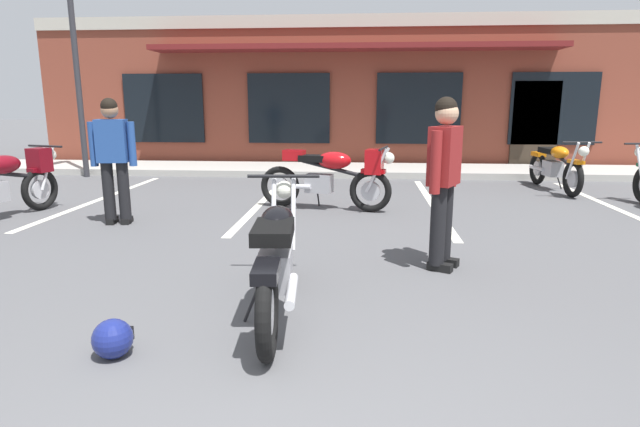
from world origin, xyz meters
TOP-DOWN VIEW (x-y plane):
  - ground_plane at (0.00, 3.44)m, footprint 80.00×80.00m
  - sidewalk_kerb at (0.00, 10.56)m, footprint 22.00×1.80m
  - brick_storefront_building at (0.00, 14.64)m, footprint 15.91×6.95m
  - painted_stall_lines at (-0.00, 6.96)m, footprint 8.48×4.80m
  - motorcycle_foreground_classic at (-0.40, 2.37)m, footprint 0.66×2.11m
  - motorcycle_red_sportbike at (-0.22, 6.37)m, footprint 2.09×0.79m
  - motorcycle_black_cruiser at (-4.79, 5.40)m, footprint 0.89×2.06m
  - motorcycle_blue_standard at (3.81, 8.45)m, footprint 0.66×2.11m
  - person_in_black_shirt at (-3.03, 5.19)m, footprint 0.61×0.32m
  - person_by_back_row at (1.03, 3.63)m, footprint 0.39×0.58m
  - helmet_on_pavement at (-1.35, 1.56)m, footprint 0.26×0.26m
  - parking_lot_lamp_post at (-5.79, 9.36)m, footprint 0.24×0.76m

SIDE VIEW (x-z plane):
  - ground_plane at x=0.00m, z-range 0.00..0.00m
  - painted_stall_lines at x=0.00m, z-range 0.00..0.01m
  - sidewalk_kerb at x=0.00m, z-range 0.00..0.14m
  - helmet_on_pavement at x=-1.35m, z-range 0.00..0.26m
  - motorcycle_foreground_classic at x=-0.40m, z-range -0.03..0.95m
  - motorcycle_blue_standard at x=3.81m, z-range -0.03..0.95m
  - motorcycle_red_sportbike at x=-0.22m, z-range 0.04..1.02m
  - motorcycle_black_cruiser at x=-4.79m, z-range 0.04..1.02m
  - person_in_black_shirt at x=-3.03m, z-range 0.11..1.79m
  - person_by_back_row at x=1.03m, z-range 0.11..1.79m
  - brick_storefront_building at x=0.00m, z-range 0.00..3.66m
  - parking_lot_lamp_post at x=-5.79m, z-range 0.76..6.26m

